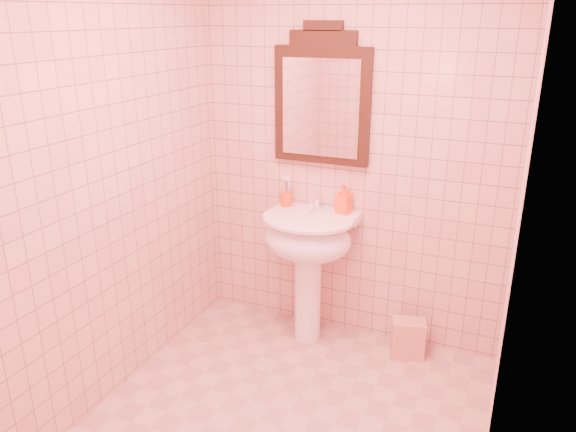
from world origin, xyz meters
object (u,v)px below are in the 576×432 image
at_px(soap_dispenser, 344,199).
at_px(toothbrush_cup, 286,198).
at_px(mirror, 322,100).
at_px(pedestal_sink, 308,247).
at_px(towel, 408,338).

bearing_deg(soap_dispenser, toothbrush_cup, -164.16).
height_order(mirror, toothbrush_cup, mirror).
bearing_deg(toothbrush_cup, mirror, 14.23).
distance_m(pedestal_sink, towel, 0.86).
height_order(pedestal_sink, soap_dispenser, soap_dispenser).
height_order(soap_dispenser, towel, soap_dispenser).
xyz_separation_m(soap_dispenser, towel, (0.49, -0.11, -0.83)).
xyz_separation_m(pedestal_sink, towel, (0.66, 0.06, -0.54)).
height_order(pedestal_sink, towel, pedestal_sink).
bearing_deg(towel, toothbrush_cup, 174.23).
relative_size(toothbrush_cup, towel, 0.72).
relative_size(pedestal_sink, toothbrush_cup, 4.85).
bearing_deg(pedestal_sink, mirror, 90.00).
bearing_deg(mirror, pedestal_sink, -90.00).
height_order(toothbrush_cup, soap_dispenser, soap_dispenser).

